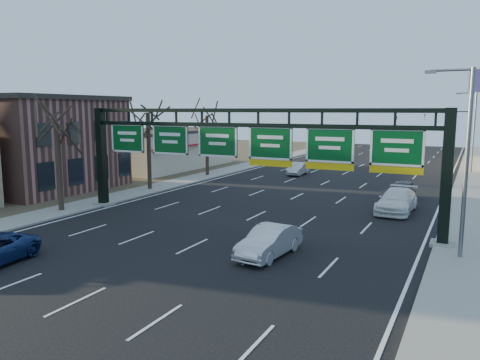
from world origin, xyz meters
The scene contains 18 objects.
ground centered at (0.00, 0.00, 0.00)m, with size 160.00×160.00×0.00m, color black.
sidewalk_left centered at (-12.80, 20.00, 0.06)m, with size 3.00×120.00×0.12m, color gray.
sidewalk_right centered at (12.80, 20.00, 0.06)m, with size 3.00×120.00×0.12m, color gray.
dirt_strip_left centered at (-25.00, 20.00, 0.03)m, with size 21.00×120.00×0.06m, color #473D2B.
lane_markings centered at (0.00, 20.00, 0.01)m, with size 21.60×120.00×0.01m, color white.
sign_gantry centered at (0.16, 8.00, 4.63)m, with size 24.60×1.20×7.20m.
brick_block centered at (-21.50, 11.00, 4.16)m, with size 10.40×12.40×8.30m.
cream_strip centered at (-21.48, 29.00, 2.36)m, with size 10.90×18.40×4.70m.
tree_gantry centered at (-12.80, 5.00, 7.11)m, with size 3.60×3.60×8.48m.
tree_mid centered at (-12.80, 15.00, 7.85)m, with size 3.60×3.60×9.24m.
tree_far centered at (-12.80, 25.00, 7.48)m, with size 3.60×3.60×8.86m.
streetlight_near centered at (12.47, 6.00, 5.08)m, with size 2.15×0.22×9.00m.
streetlight_far centered at (12.47, 40.00, 5.08)m, with size 2.15×0.22×9.00m.
traffic_signal_mast centered at (5.69, 55.00, 5.50)m, with size 10.16×0.54×7.00m.
car_silver_sedan centered at (4.24, 2.31, 0.73)m, with size 1.55×4.45×1.46m, color silver.
car_white_wagon centered at (8.25, 15.46, 0.80)m, with size 2.25×5.52×1.60m, color white.
car_grey_far centered at (7.99, 20.15, 0.77)m, with size 1.83×4.54×1.55m, color #3D4042.
car_silver_distant centered at (-4.33, 30.24, 0.66)m, with size 1.41×4.03×1.33m, color silver.
Camera 1 is at (12.94, -18.04, 7.11)m, focal length 35.00 mm.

